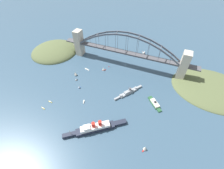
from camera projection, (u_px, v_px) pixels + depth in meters
The scene contains 19 objects.
ground_plane at pixel (125, 65), 356.37m from camera, with size 1400.00×1400.00×0.00m, color #334C60.
harbor_arch_bridge at pixel (126, 53), 333.36m from camera, with size 301.72×20.06×77.23m.
headland_west_shore at pixel (213, 89), 300.45m from camera, with size 152.84×123.89×17.35m.
headland_east_shore at pixel (56, 51), 397.19m from camera, with size 114.63×115.20×31.70m.
ocean_liner at pixel (96, 128), 233.83m from camera, with size 82.77×66.58×19.56m.
naval_cruiser at pixel (129, 92), 290.33m from camera, with size 38.76×55.24×16.74m.
harbor_ferry_steamer at pixel (155, 103), 271.39m from camera, with size 29.67×31.18×7.73m.
seaplane_taxiing_near_bridge at pixel (137, 56), 379.57m from camera, with size 8.05×10.31×4.97m.
seaplane_second_in_formation at pixel (144, 53), 388.59m from camera, with size 7.97×10.38×5.27m.
small_boat_0 at pixel (104, 69), 338.71m from camera, with size 7.59×7.97×9.12m.
small_boat_1 at pixel (76, 79), 316.07m from camera, with size 4.68×6.03×6.01m.
small_boat_2 at pixel (43, 108), 265.77m from camera, with size 8.03×2.51×2.21m.
small_boat_3 at pixel (50, 102), 276.12m from camera, with size 8.51×2.27×2.09m.
small_boat_4 at pixel (87, 69), 342.71m from camera, with size 11.85×4.22×2.31m.
small_boat_5 at pixel (145, 148), 212.21m from camera, with size 6.38×8.35×9.77m.
small_boat_6 at pixel (84, 102), 276.12m from camera, with size 4.42×8.65×2.19m.
small_boat_8 at pixel (79, 87), 299.88m from camera, with size 4.51×6.69×6.56m.
small_boat_9 at pixel (76, 74), 325.84m from camera, with size 10.04×7.77×10.62m.
channel_marker_buoy at pixel (109, 66), 350.41m from camera, with size 2.20×2.20×2.75m.
Camera 1 is at (-81.89, 277.05, 215.92)m, focal length 24.57 mm.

